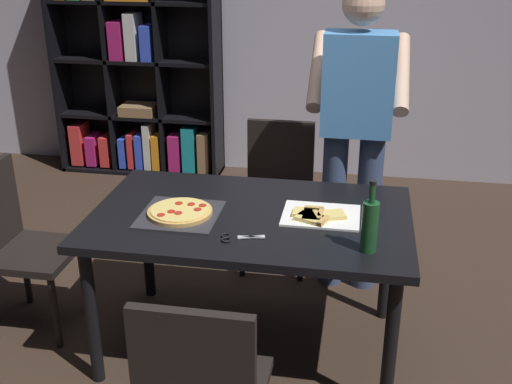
# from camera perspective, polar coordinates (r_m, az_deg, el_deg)

# --- Properties ---
(ground_plane) EXTENTS (12.00, 12.00, 0.00)m
(ground_plane) POSITION_cam_1_polar(r_m,az_deg,el_deg) (3.35, -0.46, -13.74)
(ground_plane) COLOR #38281E
(back_wall) EXTENTS (6.40, 0.10, 2.80)m
(back_wall) POSITION_cam_1_polar(r_m,az_deg,el_deg) (5.29, 4.76, 16.39)
(back_wall) COLOR #BCB7C6
(back_wall) RESTS_ON ground_plane
(dining_table) EXTENTS (1.51, 0.93, 0.75)m
(dining_table) POSITION_cam_1_polar(r_m,az_deg,el_deg) (2.99, -0.50, -3.36)
(dining_table) COLOR black
(dining_table) RESTS_ON ground_plane
(chair_far_side) EXTENTS (0.42, 0.42, 0.90)m
(chair_far_side) POSITION_cam_1_polar(r_m,az_deg,el_deg) (3.92, 2.02, 0.63)
(chair_far_side) COLOR black
(chair_far_side) RESTS_ON ground_plane
(chair_left_end) EXTENTS (0.42, 0.42, 0.90)m
(chair_left_end) POSITION_cam_1_polar(r_m,az_deg,el_deg) (3.49, -21.00, -3.94)
(chair_left_end) COLOR black
(chair_left_end) RESTS_ON ground_plane
(bookshelf) EXTENTS (1.40, 0.35, 1.95)m
(bookshelf) POSITION_cam_1_polar(r_m,az_deg,el_deg) (5.48, -10.90, 10.94)
(bookshelf) COLOR black
(bookshelf) RESTS_ON ground_plane
(person_serving_pizza) EXTENTS (0.55, 0.54, 1.75)m
(person_serving_pizza) POSITION_cam_1_polar(r_m,az_deg,el_deg) (3.51, 9.07, 6.13)
(person_serving_pizza) COLOR #38476B
(person_serving_pizza) RESTS_ON ground_plane
(pepperoni_pizza_on_tray) EXTENTS (0.37, 0.37, 0.04)m
(pepperoni_pizza_on_tray) POSITION_cam_1_polar(r_m,az_deg,el_deg) (2.96, -6.94, -1.88)
(pepperoni_pizza_on_tray) COLOR #2D2D33
(pepperoni_pizza_on_tray) RESTS_ON dining_table
(pizza_slices_on_towel) EXTENTS (0.36, 0.28, 0.03)m
(pizza_slices_on_towel) POSITION_cam_1_polar(r_m,az_deg,el_deg) (2.93, 5.71, -2.12)
(pizza_slices_on_towel) COLOR white
(pizza_slices_on_towel) RESTS_ON dining_table
(wine_bottle) EXTENTS (0.07, 0.07, 0.32)m
(wine_bottle) POSITION_cam_1_polar(r_m,az_deg,el_deg) (2.62, 10.32, -2.97)
(wine_bottle) COLOR #194723
(wine_bottle) RESTS_ON dining_table
(kitchen_scissors) EXTENTS (0.20, 0.10, 0.01)m
(kitchen_scissors) POSITION_cam_1_polar(r_m,az_deg,el_deg) (2.73, -1.92, -4.16)
(kitchen_scissors) COLOR silver
(kitchen_scissors) RESTS_ON dining_table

